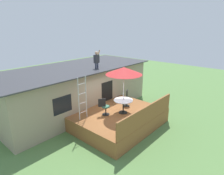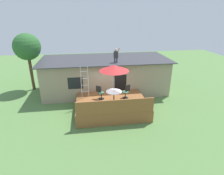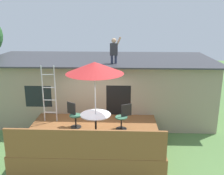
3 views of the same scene
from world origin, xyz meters
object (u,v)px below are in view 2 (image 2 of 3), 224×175
patio_table (114,94)px  backyard_tree (27,47)px  patio_chair_left (100,93)px  person_figure (116,54)px  patio_chair_right (126,92)px  patio_umbrella (114,68)px  step_ladder (85,82)px

patio_table → backyard_tree: size_ratio=0.21×
patio_chair_left → backyard_tree: size_ratio=0.19×
person_figure → patio_chair_right: size_ratio=1.21×
patio_table → patio_umbrella: patio_umbrella is taller
step_ladder → person_figure: bearing=30.3°
patio_umbrella → patio_chair_right: 2.17m
patio_table → patio_chair_left: patio_chair_left is taller
step_ladder → backyard_tree: size_ratio=0.45×
patio_chair_right → backyard_tree: bearing=-59.2°
patio_umbrella → patio_chair_left: bearing=145.1°
person_figure → patio_chair_left: bearing=-125.7°
step_ladder → patio_umbrella: bearing=-30.8°
patio_umbrella → patio_table: bearing=-63.4°
patio_table → step_ladder: bearing=149.2°
patio_table → patio_umbrella: (-0.00, 0.00, 1.76)m
step_ladder → person_figure: 3.20m
step_ladder → patio_chair_left: (1.03, -0.53, -0.64)m
patio_umbrella → step_ladder: bearing=149.2°
backyard_tree → patio_umbrella: bearing=-38.1°
patio_table → patio_chair_left: bearing=145.1°
patio_chair_left → patio_chair_right: same height
person_figure → step_ladder: bearing=-149.7°
patio_chair_left → backyard_tree: 7.55m
patio_chair_left → patio_chair_right: 1.80m
patio_umbrella → person_figure: size_ratio=2.29×
patio_table → person_figure: bearing=78.0°
person_figure → patio_table: bearing=-102.0°
patio_chair_right → step_ladder: bearing=-40.1°
person_figure → backyard_tree: size_ratio=0.23×
patio_table → backyard_tree: backyard_tree is taller
patio_umbrella → backyard_tree: bearing=141.9°
patio_table → backyard_tree: 8.50m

